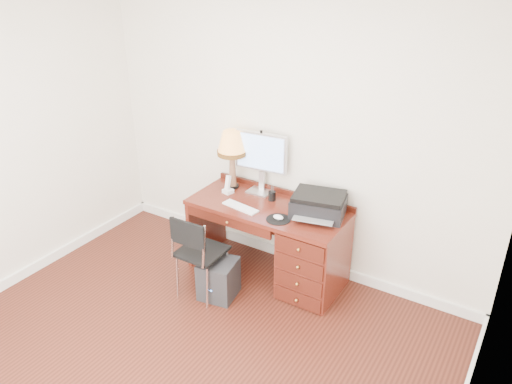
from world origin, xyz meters
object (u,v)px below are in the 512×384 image
Objects in this scene: phone at (228,188)px; chair at (197,248)px; desk at (298,246)px; leg_lamp at (232,147)px; printer at (319,205)px; monitor at (261,155)px; equipment_box at (219,279)px.

chair is (0.12, -0.67, -0.30)m from phone.
leg_lamp is (-0.83, 0.16, 0.77)m from desk.
printer is at bearing 17.94° from phone.
monitor is 0.75m from printer.
leg_lamp is 1.06m from chair.
leg_lamp reaches higher than desk.
desk is 2.47× the size of monitor.
printer is at bearing 32.38° from desk.
leg_lamp is 1.62× the size of equipment_box.
phone is 0.50× the size of equipment_box.
chair is (-0.14, -0.87, -0.62)m from monitor.
leg_lamp is at bearing 99.03° from chair.
monitor is 1.65× the size of equipment_box.
monitor reaches higher than printer.
phone is at bearing 177.97° from desk.
monitor reaches higher than desk.
monitor reaches higher than equipment_box.
phone is (-0.80, 0.03, 0.39)m from desk.
monitor reaches higher than chair.
printer is 1.15m from chair.
chair is at bearing -79.28° from leg_lamp.
monitor is (-0.54, 0.23, 0.72)m from desk.
equipment_box is (-0.67, -0.64, -0.67)m from printer.
desk is 0.79m from equipment_box.
leg_lamp is at bearing 103.40° from equipment_box.
leg_lamp is at bearing 118.46° from phone.
monitor is 1.02× the size of leg_lamp.
monitor is 0.30m from leg_lamp.
printer is (0.69, -0.14, -0.28)m from monitor.
chair is 0.37m from equipment_box.
phone is 0.74m from chair.
printer is 0.95m from phone.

